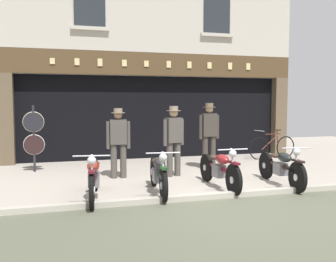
% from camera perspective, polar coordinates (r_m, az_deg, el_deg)
% --- Properties ---
extents(ground, '(21.22, 22.00, 0.18)m').
position_cam_1_polar(ground, '(6.35, 12.35, -12.51)').
color(ground, '#A3998D').
extents(shop_facade, '(9.52, 4.42, 6.11)m').
position_cam_1_polar(shop_facade, '(13.65, -3.73, 3.97)').
color(shop_facade, black).
rests_on(shop_facade, ground).
extents(motorcycle_left, '(0.62, 2.05, 0.91)m').
position_cam_1_polar(motorcycle_left, '(7.13, -11.18, -6.78)').
color(motorcycle_left, black).
rests_on(motorcycle_left, ground).
extents(motorcycle_center_left, '(0.62, 1.96, 0.90)m').
position_cam_1_polar(motorcycle_center_left, '(7.41, -1.46, -6.33)').
color(motorcycle_center_left, black).
rests_on(motorcycle_center_left, ground).
extents(motorcycle_center, '(0.62, 2.03, 0.91)m').
position_cam_1_polar(motorcycle_center, '(7.93, 7.81, -5.63)').
color(motorcycle_center, black).
rests_on(motorcycle_center, ground).
extents(motorcycle_center_right, '(0.62, 2.03, 0.91)m').
position_cam_1_polar(motorcycle_center_right, '(8.47, 16.75, -5.13)').
color(motorcycle_center_right, black).
rests_on(motorcycle_center_right, ground).
extents(salesman_left, '(0.56, 0.33, 1.64)m').
position_cam_1_polar(salesman_left, '(8.91, -7.53, -1.33)').
color(salesman_left, '#47423D').
rests_on(salesman_left, ground).
extents(shopkeeper_center, '(0.55, 0.34, 1.69)m').
position_cam_1_polar(shopkeeper_center, '(9.04, 0.85, -0.99)').
color(shopkeeper_center, '#47423D').
rests_on(shopkeeper_center, ground).
extents(salesman_right, '(0.56, 0.34, 1.76)m').
position_cam_1_polar(salesman_right, '(10.10, 6.25, -0.20)').
color(salesman_right, '#38332D').
rests_on(salesman_right, ground).
extents(tyre_sign_pole, '(0.53, 0.06, 1.71)m').
position_cam_1_polar(tyre_sign_pole, '(10.19, -19.67, -0.45)').
color(tyre_sign_pole, '#232328').
rests_on(tyre_sign_pole, ground).
extents(advert_board_near, '(0.78, 0.03, 0.92)m').
position_cam_1_polar(advert_board_near, '(12.58, 5.45, 4.11)').
color(advert_board_near, beige).
extents(advert_board_far, '(0.71, 0.03, 1.03)m').
position_cam_1_polar(advert_board_far, '(13.09, 10.52, 4.35)').
color(advert_board_far, beige).
extents(leaning_bicycle, '(1.74, 0.50, 0.94)m').
position_cam_1_polar(leaning_bicycle, '(12.40, 15.56, -2.28)').
color(leaning_bicycle, black).
rests_on(leaning_bicycle, ground).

